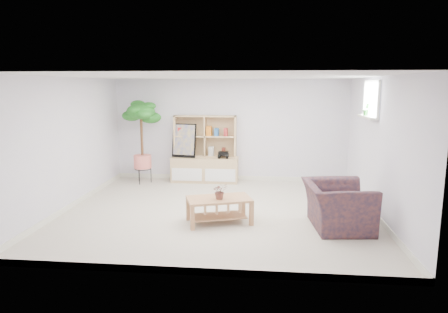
# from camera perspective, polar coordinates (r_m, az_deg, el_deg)

# --- Properties ---
(floor) EXTENTS (5.50, 5.00, 0.01)m
(floor) POSITION_cam_1_polar(r_m,az_deg,el_deg) (7.30, -0.83, -7.81)
(floor) COLOR beige
(floor) RESTS_ON ground
(ceiling) EXTENTS (5.50, 5.00, 0.01)m
(ceiling) POSITION_cam_1_polar(r_m,az_deg,el_deg) (6.95, -0.88, 11.38)
(ceiling) COLOR silver
(ceiling) RESTS_ON walls
(walls) EXTENTS (5.51, 5.01, 2.40)m
(walls) POSITION_cam_1_polar(r_m,az_deg,el_deg) (7.02, -0.85, 1.55)
(walls) COLOR white
(walls) RESTS_ON floor
(baseboard) EXTENTS (5.50, 5.00, 0.10)m
(baseboard) POSITION_cam_1_polar(r_m,az_deg,el_deg) (7.28, -0.83, -7.43)
(baseboard) COLOR white
(baseboard) RESTS_ON floor
(window) EXTENTS (0.10, 0.98, 0.68)m
(window) POSITION_cam_1_polar(r_m,az_deg,el_deg) (7.75, 20.36, 7.67)
(window) COLOR #C0D6FB
(window) RESTS_ON walls
(window_sill) EXTENTS (0.14, 1.00, 0.04)m
(window_sill) POSITION_cam_1_polar(r_m,az_deg,el_deg) (7.75, 19.78, 5.33)
(window_sill) COLOR white
(window_sill) RESTS_ON walls
(storage_unit) EXTENTS (1.56, 0.53, 1.56)m
(storage_unit) POSITION_cam_1_polar(r_m,az_deg,el_deg) (9.36, -2.76, 1.07)
(storage_unit) COLOR tan
(storage_unit) RESTS_ON floor
(poster) EXTENTS (0.58, 0.22, 0.79)m
(poster) POSITION_cam_1_polar(r_m,az_deg,el_deg) (9.37, -5.71, 2.28)
(poster) COLOR yellow
(poster) RESTS_ON storage_unit
(toy_truck) EXTENTS (0.34, 0.24, 0.18)m
(toy_truck) POSITION_cam_1_polar(r_m,az_deg,el_deg) (9.23, -0.09, 0.30)
(toy_truck) COLOR black
(toy_truck) RESTS_ON storage_unit
(coffee_table) EXTENTS (1.16, 0.86, 0.42)m
(coffee_table) POSITION_cam_1_polar(r_m,az_deg,el_deg) (6.65, -0.70, -7.69)
(coffee_table) COLOR #B67547
(coffee_table) RESTS_ON floor
(table_plant) EXTENTS (0.29, 0.27, 0.26)m
(table_plant) POSITION_cam_1_polar(r_m,az_deg,el_deg) (6.51, -0.59, -4.96)
(table_plant) COLOR #21612D
(table_plant) RESTS_ON coffee_table
(floor_tree) EXTENTS (0.90, 0.90, 1.92)m
(floor_tree) POSITION_cam_1_polar(r_m,az_deg,el_deg) (9.38, -11.65, 2.01)
(floor_tree) COLOR #1B6513
(floor_tree) RESTS_ON floor
(armchair) EXTENTS (1.08, 1.21, 0.83)m
(armchair) POSITION_cam_1_polar(r_m,az_deg,el_deg) (6.62, 15.90, -6.35)
(armchair) COLOR #131A34
(armchair) RESTS_ON floor
(sill_plant) EXTENTS (0.13, 0.10, 0.23)m
(sill_plant) POSITION_cam_1_polar(r_m,az_deg,el_deg) (7.84, 19.66, 6.36)
(sill_plant) COLOR #1B6513
(sill_plant) RESTS_ON window_sill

